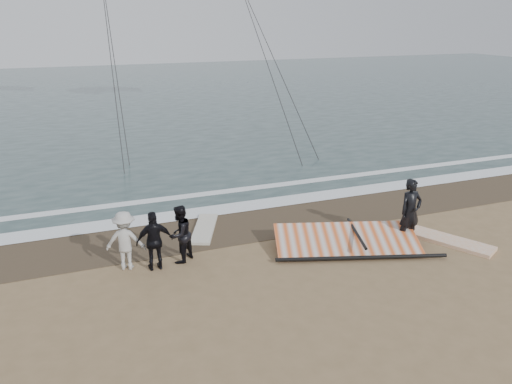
% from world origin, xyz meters
% --- Properties ---
extents(ground, '(120.00, 120.00, 0.00)m').
position_xyz_m(ground, '(0.00, 0.00, 0.00)').
color(ground, '#8C704C').
rests_on(ground, ground).
extents(sea, '(120.00, 54.00, 0.02)m').
position_xyz_m(sea, '(0.00, 33.00, 0.01)').
color(sea, '#233838').
rests_on(sea, ground).
extents(wet_sand, '(120.00, 2.80, 0.01)m').
position_xyz_m(wet_sand, '(0.00, 4.50, 0.01)').
color(wet_sand, '#4C3D2B').
rests_on(wet_sand, ground).
extents(foam_near, '(120.00, 0.90, 0.01)m').
position_xyz_m(foam_near, '(0.00, 5.90, 0.03)').
color(foam_near, white).
rests_on(foam_near, sea).
extents(foam_far, '(120.00, 0.45, 0.01)m').
position_xyz_m(foam_far, '(0.00, 7.60, 0.03)').
color(foam_far, white).
rests_on(foam_far, sea).
extents(man_main, '(0.72, 0.49, 1.92)m').
position_xyz_m(man_main, '(2.83, 1.57, 0.96)').
color(man_main, black).
rests_on(man_main, ground).
extents(board_white, '(1.86, 2.61, 0.10)m').
position_xyz_m(board_white, '(3.94, 1.17, 0.05)').
color(board_white, white).
rests_on(board_white, ground).
extents(board_cream, '(1.39, 2.26, 0.09)m').
position_xyz_m(board_cream, '(-2.47, 4.49, 0.05)').
color(board_cream, beige).
rests_on(board_cream, ground).
extents(trio_cluster, '(2.46, 1.02, 1.59)m').
position_xyz_m(trio_cluster, '(-4.36, 2.74, 0.79)').
color(trio_cluster, black).
rests_on(trio_cluster, ground).
extents(sail_rig, '(4.47, 2.87, 0.51)m').
position_xyz_m(sail_rig, '(0.87, 1.92, 0.20)').
color(sail_rig, black).
rests_on(sail_rig, ground).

